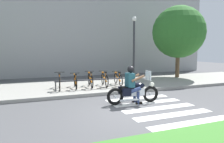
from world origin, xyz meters
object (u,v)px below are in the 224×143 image
Objects in this scene: street_lamp at (134,43)px; rider at (132,82)px; bicycle_4 at (118,79)px; bicycle_2 at (90,80)px; motorcycle at (134,92)px; bicycle_3 at (105,79)px; bicycle_0 at (60,82)px; tree_near_rack at (179,32)px; bike_rack at (94,80)px; bicycle_1 at (75,81)px.

rider is at bearing -118.26° from street_lamp.
bicycle_2 is at bearing -179.95° from bicycle_4.
motorcycle reaches higher than bicycle_4.
bicycle_3 reaches higher than bicycle_4.
bicycle_0 is 0.33× the size of tree_near_rack.
bicycle_3 is at bearing -165.83° from tree_near_rack.
bicycle_0 is at bearing -169.72° from tree_near_rack.
bicycle_3 is (-0.03, 3.21, 0.04)m from motorcycle.
bicycle_4 is (0.77, 0.00, -0.02)m from bicycle_3.
tree_near_rack is at bearing 38.44° from rider.
motorcycle is 3.97m from bicycle_0.
street_lamp reaches higher than bike_rack.
bicycle_2 is 1.00× the size of bicycle_3.
street_lamp is (1.49, 1.08, 1.96)m from bicycle_4.
bicycle_3 reaches higher than bicycle_1.
bicycle_1 is (-1.48, 3.20, -0.34)m from rider.
rider is 0.36× the size of street_lamp.
rider is at bearing -74.82° from bike_rack.
bicycle_2 reaches higher than bicycle_3.
rider is 0.86× the size of bicycle_0.
bicycle_2 is at bearing 89.95° from bike_rack.
tree_near_rack is at bearing 16.20° from bicycle_4.
bicycle_0 is 1.06× the size of bicycle_4.
bicycle_4 is 0.39× the size of street_lamp.
bicycle_0 reaches higher than bike_rack.
bicycle_3 is 1.02× the size of bicycle_4.
street_lamp is at bearing 19.64° from bicycle_2.
bicycle_1 is 0.95m from bike_rack.
bicycle_1 is at bearing -164.13° from street_lamp.
tree_near_rack reaches higher than bike_rack.
street_lamp is at bearing 61.74° from rider.
bicycle_2 is at bearing 102.64° from rider.
bicycle_0 is at bearing -179.91° from bicycle_1.
bike_rack is 0.92× the size of street_lamp.
motorcycle is at bearing -73.34° from bike_rack.
street_lamp reaches higher than motorcycle.
bicycle_4 is (3.07, 0.00, -0.03)m from bicycle_0.
bicycle_3 is at bearing 0.01° from bicycle_0.
motorcycle is 2.78m from bike_rack.
rider is 3.30m from bicycle_2.
rider is 7.90m from tree_near_rack.
motorcycle is 0.42× the size of tree_near_rack.
street_lamp is at bearing -173.65° from tree_near_rack.
bicycle_0 is at bearing -166.69° from street_lamp.
bicycle_1 is 1.53m from bicycle_3.
bike_rack is (-0.00, -0.55, 0.06)m from bicycle_2.
rider reaches higher than bicycle_4.
bicycle_3 is at bearing -154.45° from street_lamp.
street_lamp is (3.02, 1.63, 1.88)m from bike_rack.
rider is 2.76m from bike_rack.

